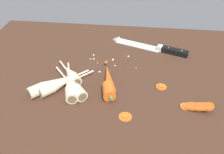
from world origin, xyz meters
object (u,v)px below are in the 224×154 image
at_px(carrot_slice_stray_mid, 161,86).
at_px(parsnip_back, 50,85).
at_px(whole_carrot, 109,82).
at_px(parsnip_mid_left, 58,85).
at_px(chefs_knife, 147,46).
at_px(parsnip_front, 71,85).
at_px(carrot_slice_stack, 197,107).
at_px(carrot_slice_stray_near, 125,116).
at_px(parsnip_mid_right, 73,86).
at_px(parsnip_outer, 71,74).

bearing_deg(carrot_slice_stray_mid, parsnip_back, -171.45).
height_order(whole_carrot, parsnip_mid_left, whole_carrot).
height_order(chefs_knife, parsnip_front, parsnip_front).
height_order(carrot_slice_stack, carrot_slice_stray_mid, carrot_slice_stack).
xyz_separation_m(parsnip_front, carrot_slice_stray_near, (0.19, -0.11, -0.02)).
distance_m(parsnip_front, parsnip_back, 0.07).
height_order(parsnip_mid_right, carrot_slice_stack, parsnip_mid_right).
height_order(chefs_knife, parsnip_mid_right, parsnip_mid_right).
height_order(parsnip_back, parsnip_outer, same).
bearing_deg(parsnip_back, parsnip_front, 4.15).
relative_size(chefs_knife, parsnip_back, 1.83).
xyz_separation_m(whole_carrot, parsnip_mid_right, (-0.12, -0.03, -0.00)).
relative_size(parsnip_mid_right, carrot_slice_stack, 1.87).
bearing_deg(parsnip_front, chefs_knife, 52.27).
bearing_deg(whole_carrot, parsnip_outer, 168.53).
bearing_deg(carrot_slice_stray_near, parsnip_mid_left, 155.29).
bearing_deg(carrot_slice_stray_mid, carrot_slice_stack, -43.57).
xyz_separation_m(parsnip_mid_left, carrot_slice_stray_mid, (0.35, 0.05, -0.02)).
bearing_deg(carrot_slice_stray_near, parsnip_mid_right, 149.64).
height_order(parsnip_mid_left, parsnip_outer, same).
bearing_deg(chefs_knife, carrot_slice_stack, -67.52).
bearing_deg(carrot_slice_stray_near, parsnip_back, 158.54).
bearing_deg(whole_carrot, carrot_slice_stray_mid, 5.34).
relative_size(chefs_knife, whole_carrot, 1.53).
height_order(chefs_knife, parsnip_mid_left, parsnip_mid_left).
distance_m(parsnip_mid_left, carrot_slice_stack, 0.46).
bearing_deg(carrot_slice_stack, parsnip_back, 174.90).
bearing_deg(parsnip_front, parsnip_mid_right, 0.26).
distance_m(chefs_knife, parsnip_mid_right, 0.41).
height_order(whole_carrot, carrot_slice_stray_near, whole_carrot).
bearing_deg(parsnip_outer, carrot_slice_stray_mid, -2.10).
relative_size(carrot_slice_stack, carrot_slice_stray_near, 2.45).
relative_size(whole_carrot, carrot_slice_stray_mid, 6.05).
distance_m(parsnip_outer, carrot_slice_stray_mid, 0.32).
bearing_deg(carrot_slice_stack, parsnip_front, 173.34).
height_order(parsnip_mid_right, carrot_slice_stray_mid, parsnip_mid_right).
distance_m(parsnip_mid_left, parsnip_outer, 0.07).
xyz_separation_m(parsnip_mid_left, parsnip_mid_right, (0.05, 0.00, -0.00)).
relative_size(parsnip_outer, carrot_slice_stack, 1.56).
relative_size(parsnip_outer, carrot_slice_stray_mid, 4.20).
bearing_deg(parsnip_front, parsnip_mid_left, 179.99).
distance_m(whole_carrot, parsnip_outer, 0.14).
bearing_deg(parsnip_back, carrot_slice_stack, -5.10).
relative_size(parsnip_front, carrot_slice_stray_near, 5.60).
distance_m(parsnip_mid_right, parsnip_back, 0.08).
relative_size(parsnip_mid_right, parsnip_outer, 1.20).
bearing_deg(parsnip_back, whole_carrot, 11.47).
relative_size(parsnip_front, parsnip_outer, 1.47).
relative_size(whole_carrot, parsnip_outer, 1.44).
bearing_deg(parsnip_front, parsnip_back, -175.85).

